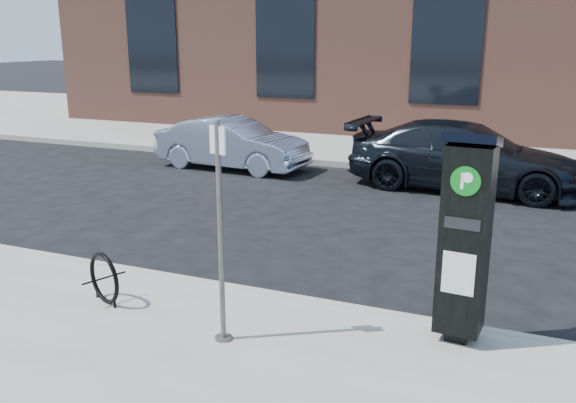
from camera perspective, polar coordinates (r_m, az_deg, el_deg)
The scene contains 10 objects.
ground at distance 7.57m, azimuth -0.59°, elevation -9.64°, with size 120.00×120.00×0.00m, color black.
sidewalk_far at distance 20.72m, azimuth 14.89°, elevation 6.10°, with size 60.00×12.00×0.15m, color gray.
curb_near at distance 7.52m, azimuth -0.65°, elevation -9.18°, with size 60.00×0.12×0.16m, color #9E9B93.
curb_far at distance 14.91m, azimuth 11.63°, elevation 2.88°, with size 60.00×0.12×0.16m, color #9E9B93.
building at distance 23.48m, azimuth 16.68°, elevation 16.98°, with size 28.00×10.05×8.25m.
parking_kiosk at distance 6.28m, azimuth 16.24°, elevation -3.17°, with size 0.53×0.48×2.17m.
sign_pole at distance 6.06m, azimuth -6.34°, elevation -3.23°, with size 0.20×0.18×2.26m.
bike_rack at distance 7.47m, azimuth -16.83°, elevation -6.89°, with size 0.59×0.29×0.62m.
car_silver at distance 15.12m, azimuth -5.27°, elevation 5.45°, with size 1.33×3.82×1.26m, color #96A2BF.
car_dark at distance 13.50m, azimuth 16.22°, elevation 4.08°, with size 2.00×4.91×1.43m, color black.
Camera 1 is at (2.70, -6.31, 3.18)m, focal length 38.00 mm.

